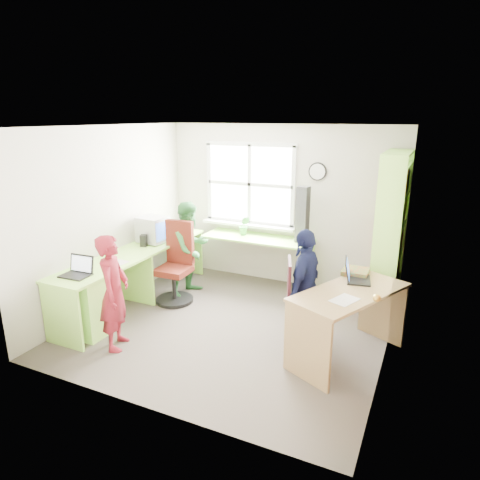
{
  "coord_description": "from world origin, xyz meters",
  "views": [
    {
      "loc": [
        2.1,
        -4.3,
        2.51
      ],
      "look_at": [
        0.0,
        0.25,
        1.05
      ],
      "focal_mm": 32.0,
      "sensor_mm": 36.0,
      "label": 1
    }
  ],
  "objects": [
    {
      "name": "l_desk",
      "position": [
        -1.31,
        -0.28,
        0.46
      ],
      "size": [
        2.38,
        2.95,
        0.75
      ],
      "color": "#B5FF66",
      "rests_on": "ground"
    },
    {
      "name": "person_green",
      "position": [
        -1.0,
        0.71,
        0.68
      ],
      "size": [
        0.66,
        0.76,
        1.36
      ],
      "primitive_type": "imported",
      "rotation": [
        0.0,
        0.0,
        1.33
      ],
      "color": "#2E7434",
      "rests_on": "ground"
    },
    {
      "name": "wooden_chair",
      "position": [
        0.86,
        -0.03,
        0.54
      ],
      "size": [
        0.55,
        0.55,
        1.0
      ],
      "rotation": [
        0.0,
        0.0,
        0.35
      ],
      "color": "#341118",
      "rests_on": "ground"
    },
    {
      "name": "paper_b",
      "position": [
        1.42,
        -0.37,
        0.77
      ],
      "size": [
        0.29,
        0.33,
        0.0
      ],
      "rotation": [
        0.0,
        0.0,
        -0.4
      ],
      "color": "silver",
      "rests_on": "right_desk"
    },
    {
      "name": "crt_monitor",
      "position": [
        -1.52,
        0.55,
        0.94
      ],
      "size": [
        0.41,
        0.37,
        0.38
      ],
      "rotation": [
        0.0,
        0.0,
        -0.08
      ],
      "color": "#BCBCC1",
      "rests_on": "l_desk"
    },
    {
      "name": "speaker_a",
      "position": [
        -1.52,
        0.33,
        0.83
      ],
      "size": [
        0.1,
        0.1,
        0.17
      ],
      "rotation": [
        0.0,
        0.0,
        0.31
      ],
      "color": "black",
      "rests_on": "l_desk"
    },
    {
      "name": "person_red",
      "position": [
        -0.96,
        -0.95,
        0.65
      ],
      "size": [
        0.47,
        0.56,
        1.3
      ],
      "primitive_type": "imported",
      "rotation": [
        0.0,
        0.0,
        1.96
      ],
      "color": "maroon",
      "rests_on": "ground"
    },
    {
      "name": "paper_a",
      "position": [
        -1.38,
        -0.41,
        0.75
      ],
      "size": [
        0.23,
        0.3,
        0.0
      ],
      "rotation": [
        0.0,
        0.0,
        -0.1
      ],
      "color": "silver",
      "rests_on": "l_desk"
    },
    {
      "name": "swivel_chair",
      "position": [
        -1.05,
        0.41,
        0.48
      ],
      "size": [
        0.54,
        0.54,
        1.12
      ],
      "rotation": [
        0.0,
        0.0,
        0.05
      ],
      "color": "black",
      "rests_on": "ground"
    },
    {
      "name": "bookshelf",
      "position": [
        1.65,
        1.19,
        1.0
      ],
      "size": [
        0.3,
        1.02,
        2.1
      ],
      "color": "#B5FF66",
      "rests_on": "ground"
    },
    {
      "name": "cd_tower",
      "position": [
        0.42,
        1.46,
        1.16
      ],
      "size": [
        0.18,
        0.17,
        0.81
      ],
      "rotation": [
        0.0,
        0.0,
        -0.14
      ],
      "color": "black",
      "rests_on": "l_desk"
    },
    {
      "name": "right_desk",
      "position": [
        1.42,
        -0.11,
        0.56
      ],
      "size": [
        1.13,
        1.48,
        0.77
      ],
      "rotation": [
        0.0,
        0.0,
        -0.44
      ],
      "color": "#A07F50",
      "rests_on": "ground"
    },
    {
      "name": "person_navy",
      "position": [
        0.88,
        0.08,
        0.66
      ],
      "size": [
        0.36,
        0.79,
        1.33
      ],
      "primitive_type": "imported",
      "rotation": [
        0.0,
        0.0,
        -1.62
      ],
      "color": "#141940",
      "rests_on": "ground"
    },
    {
      "name": "speaker_b",
      "position": [
        -1.52,
        0.81,
        0.84
      ],
      "size": [
        0.1,
        0.1,
        0.17
      ],
      "rotation": [
        0.0,
        0.0,
        0.24
      ],
      "color": "black",
      "rests_on": "l_desk"
    },
    {
      "name": "laptop_left",
      "position": [
        -1.52,
        -0.9,
        0.8
      ],
      "size": [
        0.34,
        0.29,
        0.22
      ],
      "rotation": [
        0.0,
        0.0,
        0.06
      ],
      "color": "black",
      "rests_on": "l_desk"
    },
    {
      "name": "room",
      "position": [
        0.01,
        0.1,
        1.22
      ],
      "size": [
        3.64,
        3.44,
        2.44
      ],
      "color": "#463E37",
      "rests_on": "ground"
    },
    {
      "name": "potted_plant",
      "position": [
        -0.48,
        1.45,
        0.9
      ],
      "size": [
        0.19,
        0.17,
        0.3
      ],
      "primitive_type": "imported",
      "rotation": [
        0.0,
        0.0,
        0.25
      ],
      "color": "#327E34",
      "rests_on": "l_desk"
    },
    {
      "name": "laptop_right",
      "position": [
        1.4,
        0.21,
        0.83
      ],
      "size": [
        0.34,
        0.38,
        0.23
      ],
      "rotation": [
        0.0,
        0.0,
        1.76
      ],
      "color": "black",
      "rests_on": "right_desk"
    },
    {
      "name": "game_box",
      "position": [
        1.38,
        0.41,
        0.8
      ],
      "size": [
        0.29,
        0.29,
        0.06
      ],
      "rotation": [
        0.0,
        0.0,
        -0.01
      ],
      "color": "red",
      "rests_on": "right_desk"
    }
  ]
}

